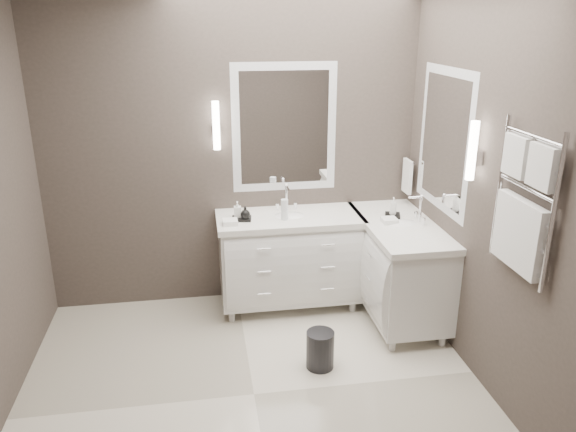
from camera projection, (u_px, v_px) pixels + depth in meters
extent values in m
cube|color=silver|center=(254.00, 395.00, 3.85)|extent=(3.20, 3.00, 0.01)
cube|color=#433A35|center=(232.00, 153.00, 4.80)|extent=(3.20, 0.01, 2.70)
cube|color=#433A35|center=(291.00, 343.00, 2.00)|extent=(3.20, 0.01, 2.70)
cube|color=#433A35|center=(495.00, 196.00, 3.64)|extent=(0.01, 3.00, 2.70)
cube|color=white|center=(289.00, 258.00, 4.91)|extent=(1.20, 0.55, 0.70)
cube|color=white|center=(289.00, 218.00, 4.78)|extent=(1.24, 0.59, 0.05)
ellipsoid|color=white|center=(289.00, 220.00, 4.79)|extent=(0.36, 0.28, 0.12)
cylinder|color=white|center=(286.00, 198.00, 4.89)|extent=(0.02, 0.02, 0.22)
cube|color=white|center=(398.00, 267.00, 4.74)|extent=(0.55, 1.20, 0.70)
cube|color=white|center=(401.00, 226.00, 4.61)|extent=(0.59, 1.24, 0.05)
ellipsoid|color=white|center=(400.00, 227.00, 4.62)|extent=(0.36, 0.28, 0.12)
cylinder|color=white|center=(420.00, 209.00, 4.59)|extent=(0.02, 0.02, 0.22)
cube|color=white|center=(284.00, 128.00, 4.79)|extent=(0.90, 0.02, 1.10)
cube|color=white|center=(284.00, 128.00, 4.79)|extent=(0.77, 0.02, 0.96)
cube|color=white|center=(444.00, 140.00, 4.32)|extent=(0.02, 0.90, 1.10)
cube|color=white|center=(444.00, 140.00, 4.32)|extent=(0.02, 0.90, 0.96)
cube|color=white|center=(216.00, 132.00, 4.64)|extent=(0.05, 0.05, 0.10)
cylinder|color=white|center=(216.00, 126.00, 4.62)|extent=(0.06, 0.06, 0.40)
cube|color=white|center=(471.00, 158.00, 3.77)|extent=(0.05, 0.05, 0.10)
cylinder|color=white|center=(472.00, 151.00, 3.75)|extent=(0.06, 0.06, 0.40)
cylinder|color=white|center=(410.00, 161.00, 4.93)|extent=(0.02, 0.22, 0.02)
cube|color=white|center=(407.00, 176.00, 4.98)|extent=(0.03, 0.17, 0.30)
cylinder|color=white|center=(553.00, 216.00, 2.98)|extent=(0.03, 0.03, 0.90)
cylinder|color=white|center=(500.00, 187.00, 3.49)|extent=(0.03, 0.03, 0.90)
cube|color=white|center=(543.00, 167.00, 3.03)|extent=(0.06, 0.22, 0.24)
cube|color=white|center=(517.00, 156.00, 3.27)|extent=(0.06, 0.22, 0.24)
cube|color=white|center=(519.00, 234.00, 3.30)|extent=(0.06, 0.46, 0.42)
cylinder|color=black|center=(320.00, 350.00, 4.11)|extent=(0.24, 0.24, 0.29)
cube|color=black|center=(242.00, 219.00, 4.67)|extent=(0.17, 0.14, 0.02)
cube|color=black|center=(393.00, 216.00, 4.73)|extent=(0.17, 0.19, 0.02)
cylinder|color=silver|center=(285.00, 210.00, 4.65)|extent=(0.06, 0.06, 0.17)
imported|color=white|center=(237.00, 209.00, 4.65)|extent=(0.06, 0.06, 0.13)
imported|color=black|center=(245.00, 212.00, 4.62)|extent=(0.09, 0.09, 0.10)
imported|color=white|center=(393.00, 206.00, 4.70)|extent=(0.07, 0.07, 0.15)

